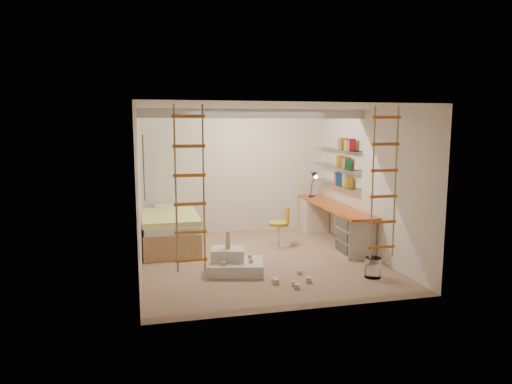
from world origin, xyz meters
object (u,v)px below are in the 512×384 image
object	(u,v)px
bed	(170,230)
play_platform	(234,263)
desk	(333,222)
swivel_chair	(280,232)

from	to	relation	value
bed	play_platform	world-z (taller)	bed
desk	bed	world-z (taller)	desk
desk	bed	bearing A→B (deg)	173.51
play_platform	swivel_chair	bearing A→B (deg)	49.13
desk	bed	xyz separation A→B (m)	(-3.20, 0.36, -0.07)
desk	swivel_chair	bearing A→B (deg)	-174.35
play_platform	bed	bearing A→B (deg)	116.99
bed	desk	bearing A→B (deg)	-6.49
desk	play_platform	bearing A→B (deg)	-147.92
bed	swivel_chair	bearing A→B (deg)	-13.07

